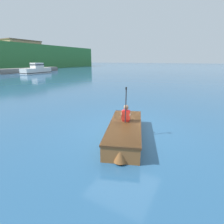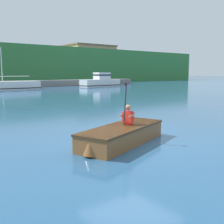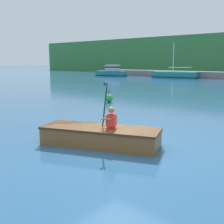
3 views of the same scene
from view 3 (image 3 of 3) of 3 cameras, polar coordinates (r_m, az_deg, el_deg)
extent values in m
plane|color=#28567F|center=(7.59, 1.87, -7.08)|extent=(300.00, 300.00, 0.00)
cube|color=#197A84|center=(44.29, -0.17, 7.82)|extent=(4.99, 2.54, 0.84)
cube|color=black|center=(44.30, -0.17, 7.47)|extent=(5.04, 2.59, 0.10)
cube|color=#B2B2B7|center=(44.15, 0.11, 8.97)|extent=(2.23, 1.65, 0.94)
cube|color=#19232D|center=(44.15, 0.11, 9.12)|extent=(2.26, 1.68, 0.20)
cube|color=#197A84|center=(40.08, 12.65, 7.35)|extent=(6.29, 2.86, 0.87)
cube|color=black|center=(40.09, 12.64, 6.95)|extent=(6.34, 2.91, 0.10)
cylinder|color=silver|center=(40.14, 12.37, 10.83)|extent=(0.10, 0.10, 3.98)
cylinder|color=silver|center=(39.86, 13.55, 8.80)|extent=(3.31, 0.57, 0.07)
cube|color=brown|center=(7.67, -2.39, -4.94)|extent=(3.33, 2.07, 0.50)
cube|color=#482C16|center=(7.61, -2.41, -3.33)|extent=(3.38, 2.12, 0.06)
cube|color=#482C16|center=(7.62, -2.41, -3.40)|extent=(2.85, 1.74, 0.02)
cone|color=brown|center=(8.33, -12.23, -3.77)|extent=(0.46, 0.46, 0.45)
cube|color=brown|center=(7.54, -0.72, -3.62)|extent=(0.49, 0.96, 0.03)
cube|color=red|center=(7.46, -0.15, -1.82)|extent=(0.23, 0.28, 0.39)
cube|color=red|center=(7.45, -0.15, -1.67)|extent=(0.30, 0.35, 0.30)
sphere|color=#997051|center=(7.40, -0.15, 0.47)|extent=(0.17, 0.17, 0.17)
cylinder|color=#997051|center=(7.61, -0.42, -0.97)|extent=(0.26, 0.14, 0.06)
cylinder|color=#997051|center=(7.33, -1.20, -1.40)|extent=(0.26, 0.14, 0.06)
cylinder|color=#232328|center=(7.44, -1.46, 1.45)|extent=(0.17, 0.09, 1.19)
cylinder|color=black|center=(7.38, -1.48, 5.75)|extent=(0.05, 0.05, 0.08)
sphere|color=green|center=(15.82, -0.63, 2.81)|extent=(0.44, 0.44, 0.44)
cylinder|color=black|center=(15.78, -0.63, 4.11)|extent=(0.04, 0.04, 0.28)
camera|label=1|loc=(10.46, -33.03, 10.25)|focal=28.00mm
camera|label=2|loc=(9.92, -53.75, 4.63)|focal=45.00mm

